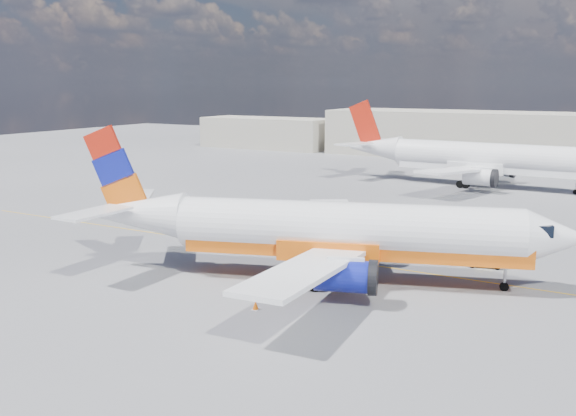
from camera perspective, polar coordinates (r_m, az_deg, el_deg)
The scene contains 8 objects.
ground at distance 46.79m, azimuth -0.65°, elevation -5.01°, with size 240.00×240.00×0.00m, color #5B5B5F.
taxi_line at distance 49.31m, azimuth 1.10°, elevation -4.16°, with size 70.00×0.15×0.01m, color gold.
terminal_main at distance 115.57m, azimuth 20.76°, elevation 5.93°, with size 70.00×14.00×8.00m, color #B9B29F.
terminal_annex at distance 130.23m, azimuth -1.89°, elevation 6.70°, with size 26.00×10.00×6.00m, color #B9B29F.
main_jet at distance 42.23m, azimuth 3.76°, elevation -2.03°, with size 33.65×25.57×10.21m.
second_jet at distance 84.74m, azimuth 16.55°, elevation 4.26°, with size 35.22×27.84×10.67m.
gse_tug at distance 48.08m, azimuth 17.02°, elevation -4.13°, with size 2.45×1.81×1.59m.
traffic_cone at distance 37.65m, azimuth -2.90°, elevation -8.63°, with size 0.41×0.41×0.57m.
Camera 1 is at (22.59, -38.87, 12.98)m, focal length 40.00 mm.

